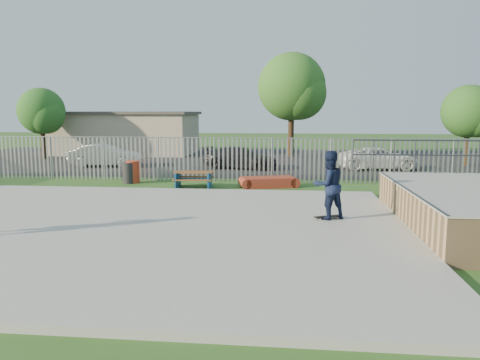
# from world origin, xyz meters

# --- Properties ---
(ground) EXTENTS (120.00, 120.00, 0.00)m
(ground) POSITION_xyz_m (0.00, 0.00, 0.00)
(ground) COLOR #30581E
(ground) RESTS_ON ground
(concrete_slab) EXTENTS (15.00, 12.00, 0.15)m
(concrete_slab) POSITION_xyz_m (0.00, 0.00, 0.07)
(concrete_slab) COLOR #A2A29C
(concrete_slab) RESTS_ON ground
(quarter_pipe) EXTENTS (5.50, 7.05, 2.19)m
(quarter_pipe) POSITION_xyz_m (9.50, 1.04, 0.56)
(quarter_pipe) COLOR tan
(quarter_pipe) RESTS_ON ground
(fence) EXTENTS (26.04, 16.02, 2.00)m
(fence) POSITION_xyz_m (1.00, 4.59, 1.00)
(fence) COLOR gray
(fence) RESTS_ON ground
(picnic_table) EXTENTS (1.69, 1.42, 0.68)m
(picnic_table) POSITION_xyz_m (0.41, 7.17, 0.35)
(picnic_table) COLOR brown
(picnic_table) RESTS_ON ground
(funbox) EXTENTS (2.27, 1.56, 0.41)m
(funbox) POSITION_xyz_m (3.53, 7.67, 0.21)
(funbox) COLOR maroon
(funbox) RESTS_ON ground
(trash_bin_red) EXTENTS (0.59, 0.59, 0.99)m
(trash_bin_red) POSITION_xyz_m (-2.57, 8.21, 0.49)
(trash_bin_red) COLOR #B4331B
(trash_bin_red) RESTS_ON ground
(trash_bin_grey) EXTENTS (0.56, 0.56, 0.93)m
(trash_bin_grey) POSITION_xyz_m (-2.71, 8.08, 0.46)
(trash_bin_grey) COLOR black
(trash_bin_grey) RESTS_ON ground
(parking_lot) EXTENTS (40.00, 18.00, 0.02)m
(parking_lot) POSITION_xyz_m (0.00, 19.00, 0.01)
(parking_lot) COLOR black
(parking_lot) RESTS_ON ground
(car_silver) EXTENTS (4.13, 1.84, 1.32)m
(car_silver) POSITION_xyz_m (-6.15, 14.01, 0.68)
(car_silver) COLOR #BABABF
(car_silver) RESTS_ON parking_lot
(car_dark) EXTENTS (4.42, 2.45, 1.21)m
(car_dark) POSITION_xyz_m (1.68, 13.94, 0.63)
(car_dark) COLOR black
(car_dark) RESTS_ON parking_lot
(car_white) EXTENTS (4.54, 2.44, 1.21)m
(car_white) POSITION_xyz_m (9.28, 14.38, 0.63)
(car_white) COLOR white
(car_white) RESTS_ON parking_lot
(building) EXTENTS (10.40, 6.40, 3.20)m
(building) POSITION_xyz_m (-8.00, 23.00, 1.61)
(building) COLOR #BBAC90
(building) RESTS_ON ground
(tree_left) EXTENTS (3.09, 3.09, 4.77)m
(tree_left) POSITION_xyz_m (-12.19, 18.20, 3.21)
(tree_left) COLOR #462A1C
(tree_left) RESTS_ON ground
(tree_mid) EXTENTS (4.72, 4.72, 7.28)m
(tree_mid) POSITION_xyz_m (4.49, 21.51, 4.90)
(tree_mid) COLOR #3D2A18
(tree_mid) RESTS_ON ground
(tree_right) EXTENTS (3.06, 3.06, 4.73)m
(tree_right) POSITION_xyz_m (14.73, 16.80, 3.18)
(tree_right) COLOR #46331C
(tree_right) RESTS_ON ground
(skateboard_a) EXTENTS (0.81, 0.53, 0.08)m
(skateboard_a) POSITION_xyz_m (5.48, 1.19, 0.19)
(skateboard_a) COLOR black
(skateboard_a) RESTS_ON concrete_slab
(skater_navy) EXTENTS (1.16, 1.07, 1.92)m
(skater_navy) POSITION_xyz_m (5.48, 1.19, 1.11)
(skater_navy) COLOR #121C3A
(skater_navy) RESTS_ON concrete_slab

